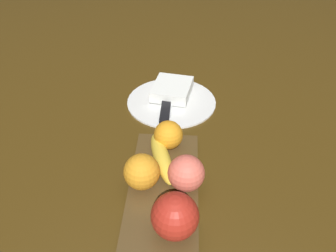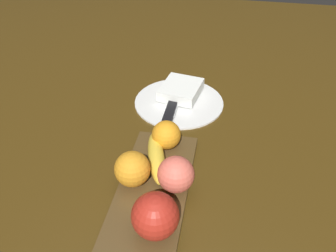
% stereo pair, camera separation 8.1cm
% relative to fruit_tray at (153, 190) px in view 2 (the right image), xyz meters
% --- Properties ---
extents(ground_plane, '(2.40, 2.40, 0.00)m').
position_rel_fruit_tray_xyz_m(ground_plane, '(0.02, 0.01, -0.01)').
color(ground_plane, '#452F0E').
extents(fruit_tray, '(0.34, 0.14, 0.01)m').
position_rel_fruit_tray_xyz_m(fruit_tray, '(0.00, 0.00, 0.00)').
color(fruit_tray, '#4F3A1D').
rests_on(fruit_tray, ground_plane).
extents(apple, '(0.08, 0.08, 0.08)m').
position_rel_fruit_tray_xyz_m(apple, '(-0.10, -0.03, 0.05)').
color(apple, '#B5281C').
rests_on(apple, fruit_tray).
extents(banana, '(0.16, 0.08, 0.03)m').
position_rel_fruit_tray_xyz_m(banana, '(0.07, 0.01, 0.02)').
color(banana, yellow).
rests_on(banana, fruit_tray).
extents(orange_near_apple, '(0.07, 0.07, 0.07)m').
position_rel_fruit_tray_xyz_m(orange_near_apple, '(0.01, 0.04, 0.04)').
color(orange_near_apple, orange).
rests_on(orange_near_apple, fruit_tray).
extents(orange_near_banana, '(0.06, 0.06, 0.06)m').
position_rel_fruit_tray_xyz_m(orange_near_banana, '(0.13, -0.00, 0.04)').
color(orange_near_banana, orange).
rests_on(orange_near_banana, fruit_tray).
extents(peach, '(0.07, 0.07, 0.07)m').
position_rel_fruit_tray_xyz_m(peach, '(0.01, -0.04, 0.04)').
color(peach, '#EA6754').
rests_on(peach, fruit_tray).
extents(dinner_plate, '(0.24, 0.24, 0.01)m').
position_rel_fruit_tray_xyz_m(dinner_plate, '(0.33, 0.00, -0.00)').
color(dinner_plate, white).
rests_on(dinner_plate, ground_plane).
extents(folded_napkin, '(0.13, 0.12, 0.03)m').
position_rel_fruit_tray_xyz_m(folded_napkin, '(0.36, 0.00, 0.02)').
color(folded_napkin, white).
rests_on(folded_napkin, dinner_plate).
extents(knife, '(0.18, 0.03, 0.01)m').
position_rel_fruit_tray_xyz_m(knife, '(0.27, 0.01, 0.01)').
color(knife, silver).
rests_on(knife, dinner_plate).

